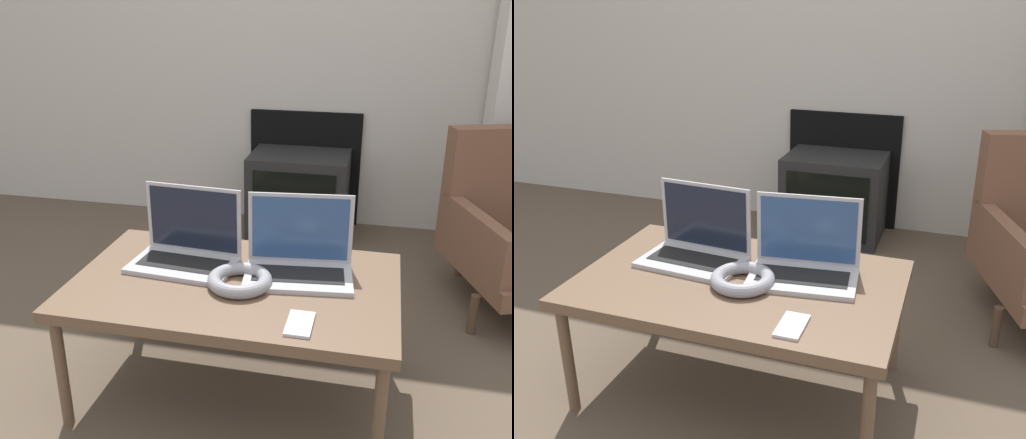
# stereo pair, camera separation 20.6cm
# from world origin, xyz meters

# --- Properties ---
(table) EXTENTS (1.03, 0.65, 0.42)m
(table) POSITION_xyz_m (0.00, 0.33, 0.39)
(table) COLOR brown
(table) RESTS_ON ground_plane
(laptop_left) EXTENTS (0.36, 0.24, 0.25)m
(laptop_left) POSITION_xyz_m (-0.19, 0.42, 0.48)
(laptop_left) COLOR #B2B2B7
(laptop_left) RESTS_ON table
(laptop_right) EXTENTS (0.37, 0.25, 0.25)m
(laptop_right) POSITION_xyz_m (0.19, 0.42, 0.48)
(laptop_right) COLOR #B2B2B7
(laptop_right) RESTS_ON table
(headphones) EXTENTS (0.20, 0.20, 0.04)m
(headphones) POSITION_xyz_m (0.02, 0.29, 0.44)
(headphones) COLOR gray
(headphones) RESTS_ON table
(phone) EXTENTS (0.07, 0.13, 0.01)m
(phone) POSITION_xyz_m (0.24, 0.11, 0.42)
(phone) COLOR silver
(phone) RESTS_ON table
(tv) EXTENTS (0.54, 0.39, 0.46)m
(tv) POSITION_xyz_m (-0.02, 1.77, 0.23)
(tv) COLOR black
(tv) RESTS_ON ground_plane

